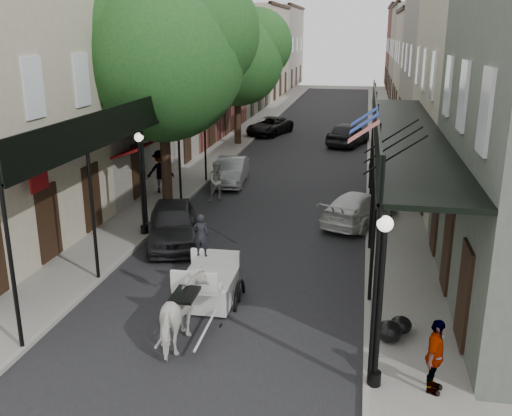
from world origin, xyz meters
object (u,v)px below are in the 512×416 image
at_px(carriage, 211,262).
at_px(pedestrian_sidewalk_right, 435,356).
at_px(car_right_far, 348,134).
at_px(lamppost_right_far, 373,134).
at_px(car_left_far, 270,126).
at_px(lamppost_right_near, 380,301).
at_px(tree_near, 172,50).
at_px(horse, 184,313).
at_px(pedestrian_sidewalk_left, 160,171).
at_px(lamppost_left, 142,182).
at_px(pedestrian_walking, 218,182).
at_px(car_right_near, 360,208).
at_px(tree_far, 243,54).
at_px(car_left_mid, 231,171).
at_px(car_left_near, 173,223).

distance_m(carriage, pedestrian_sidewalk_right, 6.68).
height_order(carriage, car_right_far, carriage).
xyz_separation_m(lamppost_right_far, car_left_far, (-7.29, 10.40, -1.42)).
height_order(lamppost_right_near, lamppost_right_far, same).
bearing_deg(tree_near, lamppost_right_far, 43.31).
height_order(lamppost_right_far, horse, lamppost_right_far).
height_order(carriage, pedestrian_sidewalk_left, carriage).
distance_m(lamppost_left, car_right_far, 20.42).
distance_m(pedestrian_walking, car_right_far, 15.28).
relative_size(horse, pedestrian_walking, 1.09).
height_order(tree_near, pedestrian_walking, tree_near).
bearing_deg(car_right_near, car_left_far, -46.85).
bearing_deg(tree_far, car_left_far, 75.95).
distance_m(car_left_mid, car_left_far, 14.40).
xyz_separation_m(carriage, car_left_far, (-2.82, 26.80, -0.45)).
xyz_separation_m(lamppost_left, car_left_mid, (1.38, 8.00, -1.41)).
bearing_deg(pedestrian_sidewalk_right, carriage, 76.22).
bearing_deg(car_left_mid, car_left_near, -95.70).
distance_m(lamppost_right_near, pedestrian_sidewalk_left, 16.57).
relative_size(tree_near, pedestrian_sidewalk_left, 4.93).
relative_size(lamppost_right_far, horse, 1.88).
height_order(car_left_far, car_right_far, car_right_far).
bearing_deg(lamppost_left, pedestrian_walking, 72.55).
bearing_deg(lamppost_right_near, pedestrian_sidewalk_left, 125.22).
distance_m(pedestrian_sidewalk_right, car_left_mid, 17.88).
height_order(lamppost_left, car_left_mid, lamppost_left).
bearing_deg(tree_far, pedestrian_sidewalk_right, -70.04).
bearing_deg(car_left_near, car_right_near, 10.53).
xyz_separation_m(lamppost_left, car_left_far, (0.91, 22.40, -1.42)).
bearing_deg(tree_far, lamppost_left, -89.54).
height_order(lamppost_left, pedestrian_sidewalk_right, lamppost_left).
bearing_deg(lamppost_right_near, car_right_near, 92.60).
bearing_deg(car_right_far, lamppost_right_near, 109.83).
distance_m(lamppost_right_far, carriage, 17.03).
distance_m(lamppost_left, car_left_near, 1.88).
bearing_deg(horse, pedestrian_walking, -80.20).
height_order(lamppost_right_near, car_right_far, lamppost_right_near).
bearing_deg(car_left_far, pedestrian_walking, -71.68).
bearing_deg(car_left_near, pedestrian_sidewalk_right, -60.70).
distance_m(tree_near, pedestrian_walking, 5.85).
xyz_separation_m(tree_near, car_left_near, (1.36, -4.64, -5.76)).
height_order(pedestrian_sidewalk_right, car_left_near, pedestrian_sidewalk_right).
xyz_separation_m(lamppost_left, pedestrian_sidewalk_left, (-1.34, 5.52, -0.95)).
relative_size(tree_near, lamppost_right_far, 2.60).
bearing_deg(pedestrian_walking, car_left_mid, 69.68).
height_order(lamppost_left, car_right_near, lamppost_left).
distance_m(lamppost_right_near, carriage, 5.81).
relative_size(tree_near, car_left_near, 2.24).
height_order(pedestrian_sidewalk_right, car_right_far, pedestrian_sidewalk_right).
relative_size(car_left_mid, car_right_far, 0.84).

